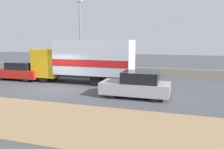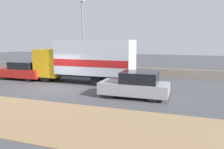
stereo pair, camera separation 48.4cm
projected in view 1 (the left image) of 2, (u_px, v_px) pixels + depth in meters
The scene contains 6 objects.
ground_plane at pixel (55, 89), 15.84m from camera, with size 80.00×80.00×0.00m, color #47474C.
stone_wall_backdrop at pixel (94, 70), 23.02m from camera, with size 60.00×0.35×0.82m.
street_lamp at pixel (80, 32), 22.43m from camera, with size 0.56×0.28×7.57m.
box_truck at pixel (86, 60), 17.77m from camera, with size 8.39×2.46×3.52m.
car_hatchback at pixel (137, 85), 13.47m from camera, with size 4.21×1.84×1.61m.
car_sedan_second at pixel (19, 71), 19.30m from camera, with size 4.44×1.71×1.60m.
Camera 1 is at (8.49, -13.58, 3.54)m, focal length 35.00 mm.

